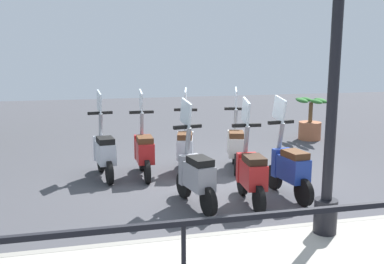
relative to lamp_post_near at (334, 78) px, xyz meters
name	(u,v)px	position (x,y,z in m)	size (l,w,h in m)	color
ground_plane	(224,185)	(2.40, 0.46, -1.93)	(28.00, 28.00, 0.00)	#424247
lamp_post_near	(334,78)	(0.00, 0.00, 0.00)	(0.26, 0.90, 4.05)	black
potted_palm	(310,122)	(5.54, -2.82, -1.49)	(1.06, 0.66, 1.05)	#9E5B3D
scooter_near_0	(289,167)	(1.62, -0.33, -1.45)	(1.23, 0.44, 1.54)	black
scooter_near_1	(251,172)	(1.48, 0.35, -1.45)	(1.23, 0.44, 1.54)	black
scooter_near_2	(196,174)	(1.56, 1.16, -1.45)	(1.22, 0.49, 1.54)	black
scooter_far_0	(236,145)	(3.30, -0.05, -1.45)	(1.20, 0.54, 1.54)	black
scooter_far_1	(185,146)	(3.38, 0.91, -1.45)	(1.21, 0.52, 1.54)	black
scooter_far_2	(144,150)	(3.24, 1.69, -1.45)	(1.23, 0.44, 1.54)	black
scooter_far_3	(104,151)	(3.31, 2.38, -1.45)	(1.23, 0.46, 1.54)	black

